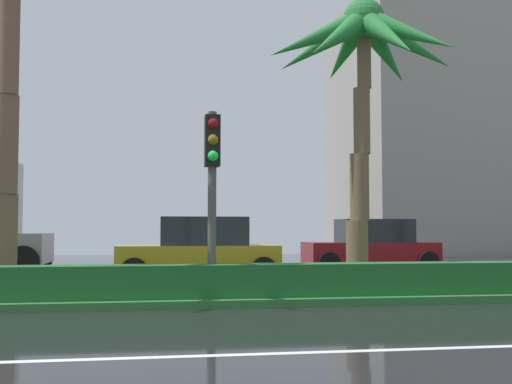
{
  "coord_description": "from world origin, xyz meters",
  "views": [
    {
      "loc": [
        3.21,
        -5.09,
        1.4
      ],
      "look_at": [
        5.52,
        9.32,
        2.25
      ],
      "focal_mm": 44.55,
      "sensor_mm": 36.0,
      "label": 1
    }
  ],
  "objects_px": {
    "palm_tree_centre": "(363,56)",
    "traffic_signal_median_right": "(212,169)",
    "car_in_traffic_second": "(199,250)",
    "car_in_traffic_third": "(371,246)"
  },
  "relations": [
    {
      "from": "car_in_traffic_second",
      "to": "car_in_traffic_third",
      "type": "xyz_separation_m",
      "value": [
        5.91,
        3.05,
        0.0
      ]
    },
    {
      "from": "car_in_traffic_second",
      "to": "palm_tree_centre",
      "type": "bearing_deg",
      "value": 128.29
    },
    {
      "from": "car_in_traffic_second",
      "to": "car_in_traffic_third",
      "type": "distance_m",
      "value": 6.65
    },
    {
      "from": "palm_tree_centre",
      "to": "car_in_traffic_third",
      "type": "relative_size",
      "value": 1.46
    },
    {
      "from": "traffic_signal_median_right",
      "to": "car_in_traffic_second",
      "type": "height_order",
      "value": "traffic_signal_median_right"
    },
    {
      "from": "palm_tree_centre",
      "to": "traffic_signal_median_right",
      "type": "bearing_deg",
      "value": -158.6
    },
    {
      "from": "palm_tree_centre",
      "to": "traffic_signal_median_right",
      "type": "height_order",
      "value": "palm_tree_centre"
    },
    {
      "from": "palm_tree_centre",
      "to": "car_in_traffic_second",
      "type": "relative_size",
      "value": 1.46
    },
    {
      "from": "traffic_signal_median_right",
      "to": "palm_tree_centre",
      "type": "bearing_deg",
      "value": 21.4
    },
    {
      "from": "traffic_signal_median_right",
      "to": "car_in_traffic_third",
      "type": "bearing_deg",
      "value": 54.49
    }
  ]
}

